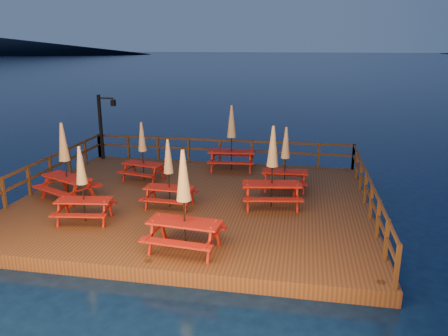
% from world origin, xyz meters
% --- Properties ---
extents(ground, '(500.00, 500.00, 0.00)m').
position_xyz_m(ground, '(0.00, 0.00, 0.00)').
color(ground, '#051331').
rests_on(ground, ground).
extents(deck, '(12.00, 10.00, 0.40)m').
position_xyz_m(deck, '(0.00, 0.00, 0.20)').
color(deck, '#492A17').
rests_on(deck, ground).
extents(deck_piles, '(11.44, 9.44, 1.40)m').
position_xyz_m(deck_piles, '(0.00, 0.00, -0.30)').
color(deck_piles, '#3E2213').
rests_on(deck_piles, ground).
extents(railing, '(11.80, 9.75, 1.10)m').
position_xyz_m(railing, '(0.00, 1.78, 1.16)').
color(railing, '#3E2213').
rests_on(railing, deck).
extents(lamp_post, '(0.85, 0.18, 3.00)m').
position_xyz_m(lamp_post, '(-5.39, 4.55, 2.20)').
color(lamp_post, black).
rests_on(lamp_post, deck).
extents(picnic_table_0, '(1.90, 1.69, 2.33)m').
position_xyz_m(picnic_table_0, '(-2.47, 1.73, 1.61)').
color(picnic_table_0, maroon).
rests_on(picnic_table_0, deck).
extents(picnic_table_1, '(1.72, 1.44, 2.37)m').
position_xyz_m(picnic_table_1, '(3.08, 1.60, 1.63)').
color(picnic_table_1, maroon).
rests_on(picnic_table_1, deck).
extents(picnic_table_2, '(2.09, 1.78, 2.78)m').
position_xyz_m(picnic_table_2, '(0.71, 3.85, 1.84)').
color(picnic_table_2, maroon).
rests_on(picnic_table_2, deck).
extents(picnic_table_3, '(1.67, 1.40, 2.31)m').
position_xyz_m(picnic_table_3, '(-0.58, -0.92, 1.60)').
color(picnic_table_3, maroon).
rests_on(picnic_table_3, deck).
extents(picnic_table_4, '(2.36, 2.19, 2.70)m').
position_xyz_m(picnic_table_4, '(-4.32, -0.78, 1.80)').
color(picnic_table_4, maroon).
rests_on(picnic_table_4, deck).
extents(picnic_table_5, '(1.83, 1.58, 2.37)m').
position_xyz_m(picnic_table_5, '(-2.76, -2.55, 1.63)').
color(picnic_table_5, maroon).
rests_on(picnic_table_5, deck).
extents(picnic_table_6, '(2.14, 1.86, 2.74)m').
position_xyz_m(picnic_table_6, '(2.74, -0.27, 1.82)').
color(picnic_table_6, maroon).
rests_on(picnic_table_6, deck).
extents(picnic_table_7, '(2.05, 1.74, 2.72)m').
position_xyz_m(picnic_table_7, '(0.75, -3.85, 1.82)').
color(picnic_table_7, maroon).
rests_on(picnic_table_7, deck).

